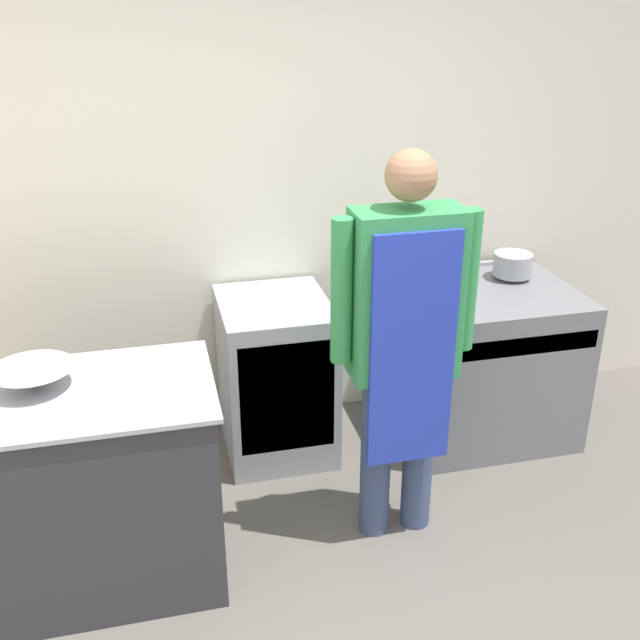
{
  "coord_description": "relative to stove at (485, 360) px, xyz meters",
  "views": [
    {
      "loc": [
        -0.68,
        -1.91,
        2.37
      ],
      "look_at": [
        0.05,
        1.09,
        0.99
      ],
      "focal_mm": 42.0,
      "sensor_mm": 36.0,
      "label": 1
    }
  ],
  "objects": [
    {
      "name": "person_cook",
      "position": [
        -0.78,
        -0.73,
        0.6
      ],
      "size": [
        0.64,
        0.24,
        1.8
      ],
      "color": "#38476B",
      "rests_on": "ground_plane"
    },
    {
      "name": "prep_counter",
      "position": [
        -2.15,
        -0.73,
        0.03
      ],
      "size": [
        1.12,
        0.69,
        0.92
      ],
      "color": "#2D2D33",
      "rests_on": "ground_plane"
    },
    {
      "name": "wall_back",
      "position": [
        -1.13,
        0.47,
        0.92
      ],
      "size": [
        8.0,
        0.05,
        2.7
      ],
      "color": "silver",
      "rests_on": "ground_plane"
    },
    {
      "name": "stock_pot",
      "position": [
        -0.2,
        0.14,
        0.57
      ],
      "size": [
        0.25,
        0.25,
        0.25
      ],
      "color": "#9EA0A8",
      "rests_on": "stove"
    },
    {
      "name": "sauce_pot",
      "position": [
        0.18,
        0.14,
        0.51
      ],
      "size": [
        0.22,
        0.22,
        0.13
      ],
      "color": "#9EA0A8",
      "rests_on": "stove"
    },
    {
      "name": "fridge_unit",
      "position": [
        -1.19,
        0.09,
        0.0
      ],
      "size": [
        0.57,
        0.66,
        0.87
      ],
      "color": "#93999E",
      "rests_on": "ground_plane"
    },
    {
      "name": "mixing_bowl",
      "position": [
        -2.29,
        -0.66,
        0.53
      ],
      "size": [
        0.33,
        0.33,
        0.09
      ],
      "color": "#9EA0A8",
      "rests_on": "prep_counter"
    },
    {
      "name": "stove",
      "position": [
        0.0,
        0.0,
        0.0
      ],
      "size": [
        0.9,
        0.79,
        0.88
      ],
      "color": "slate",
      "rests_on": "ground_plane"
    }
  ]
}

